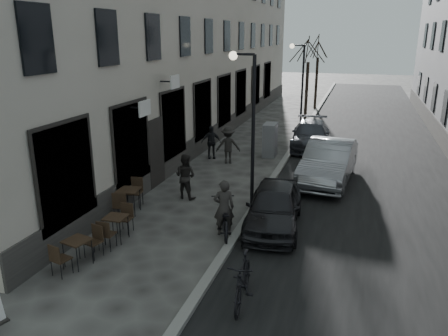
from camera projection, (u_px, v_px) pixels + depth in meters
The scene contains 20 objects.
ground at pixel (186, 300), 9.62m from camera, with size 120.00×120.00×0.00m, color #34322F.
road at pixel (368, 144), 23.11m from camera, with size 7.30×60.00×0.00m, color black.
kerb at pixel (299, 139), 24.14m from camera, with size 0.25×60.00×0.12m, color gray.
streetlamp_near at pixel (248, 113), 14.21m from camera, with size 0.90×0.28×5.09m.
streetlamp_far at pixel (300, 78), 25.16m from camera, with size 0.90×0.28×5.09m.
tree_near at pixel (309, 50), 27.43m from camera, with size 2.40×2.40×5.70m.
tree_far at pixel (318, 47), 32.90m from camera, with size 2.40×2.40×5.70m.
bistro_set_a at pixel (78, 250), 10.94m from camera, with size 0.70×1.47×0.84m.
bistro_set_b at pixel (116, 226), 12.28m from camera, with size 0.62×1.47×0.86m.
bistro_set_c at pixel (129, 199), 14.15m from camera, with size 0.77×1.69×0.97m.
utility_cabinet at pixel (270, 140), 20.75m from camera, with size 0.58×1.05×1.57m, color slate.
bicycle at pixel (224, 218), 12.64m from camera, with size 0.67×1.93×1.02m, color black.
cyclist_rider at pixel (224, 208), 12.55m from camera, with size 0.61×0.40×1.66m, color #292624.
pedestrian_near at pixel (185, 176), 15.37m from camera, with size 0.79×0.61×1.62m, color black.
pedestrian_mid at pixel (228, 145), 19.58m from camera, with size 1.07×0.62×1.66m, color black.
pedestrian_far at pixel (211, 142), 20.36m from camera, with size 0.91×0.38×1.55m, color black.
car_near at pixel (274, 207), 13.07m from camera, with size 1.56×3.87×1.32m, color black.
car_mid at pixel (329, 162), 17.14m from camera, with size 1.71×4.89×1.61m, color gray.
car_far at pixel (311, 135), 22.33m from camera, with size 1.87×4.59×1.33m, color #393B44.
moped at pixel (243, 280), 9.38m from camera, with size 0.52×1.84×1.10m, color black.
Camera 1 is at (3.28, -7.71, 5.61)m, focal length 35.00 mm.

